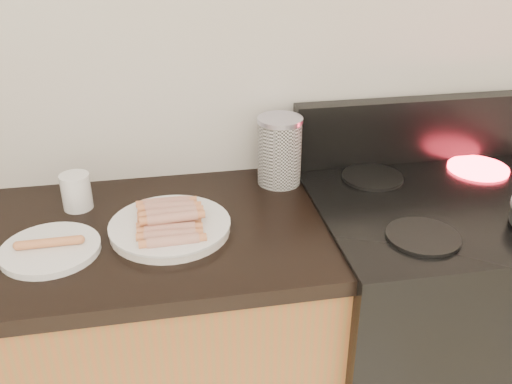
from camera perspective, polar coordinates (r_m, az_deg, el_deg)
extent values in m
cube|color=silver|center=(1.62, -10.42, 14.45)|extent=(4.00, 0.04, 2.60)
cube|color=black|center=(1.91, 17.00, -13.12)|extent=(0.76, 0.65, 0.90)
cube|color=black|center=(1.66, 19.10, -0.92)|extent=(0.76, 0.65, 0.01)
cube|color=black|center=(1.85, 15.50, 6.03)|extent=(0.76, 0.06, 0.20)
cylinder|color=black|center=(1.45, 16.36, -4.29)|extent=(0.18, 0.18, 0.01)
cylinder|color=black|center=(1.72, 11.56, 1.47)|extent=(0.18, 0.18, 0.01)
cylinder|color=#FF1E2D|center=(1.87, 21.32, 2.23)|extent=(0.18, 0.18, 0.01)
cylinder|color=white|center=(1.45, -8.58, -3.60)|extent=(0.34, 0.34, 0.02)
cylinder|color=white|center=(1.44, -19.86, -5.43)|extent=(0.28, 0.28, 0.02)
cylinder|color=maroon|center=(1.36, -8.43, -4.86)|extent=(0.12, 0.03, 0.03)
cylinder|color=maroon|center=(1.38, -8.50, -4.25)|extent=(0.12, 0.03, 0.03)
cylinder|color=maroon|center=(1.40, -8.56, -3.66)|extent=(0.12, 0.03, 0.03)
cylinder|color=maroon|center=(1.43, -8.62, -3.09)|extent=(0.12, 0.03, 0.03)
cylinder|color=maroon|center=(1.45, -8.67, -2.54)|extent=(0.12, 0.03, 0.03)
cylinder|color=maroon|center=(1.48, -8.73, -2.00)|extent=(0.12, 0.03, 0.03)
cylinder|color=maroon|center=(1.50, -8.78, -1.49)|extent=(0.12, 0.03, 0.03)
cylinder|color=maroon|center=(1.53, -8.83, -0.99)|extent=(0.12, 0.03, 0.03)
cylinder|color=maroon|center=(1.40, -8.65, -2.59)|extent=(0.12, 0.03, 0.03)
cylinder|color=maroon|center=(1.43, -8.70, -2.03)|extent=(0.12, 0.03, 0.03)
cylinder|color=maroon|center=(1.45, -8.76, -1.50)|extent=(0.12, 0.03, 0.03)
cylinder|color=#DC894A|center=(1.43, -19.98, -4.77)|extent=(0.14, 0.02, 0.02)
cylinder|color=silver|center=(1.65, 2.36, 3.93)|extent=(0.13, 0.13, 0.19)
cylinder|color=silver|center=(1.61, 2.43, 7.22)|extent=(0.13, 0.13, 0.01)
cylinder|color=white|center=(1.60, -17.52, 0.04)|extent=(0.10, 0.10, 0.10)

